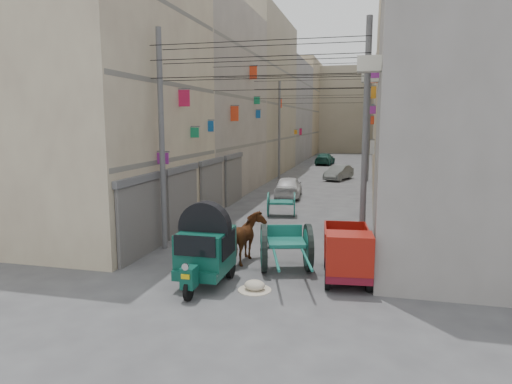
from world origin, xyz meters
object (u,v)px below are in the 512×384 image
(auto_rickshaw, at_px, (205,247))
(tonga_cart, at_px, (286,247))
(horse, at_px, (247,239))
(distant_car_white, at_px, (288,187))
(distant_car_grey, at_px, (339,173))
(mini_truck, at_px, (347,257))
(second_cart, at_px, (281,204))
(distant_car_green, at_px, (325,159))
(feed_sack, at_px, (255,285))

(auto_rickshaw, distance_m, tonga_cart, 2.70)
(horse, bearing_deg, distant_car_white, -83.75)
(auto_rickshaw, distance_m, distant_car_grey, 25.65)
(mini_truck, distance_m, horse, 3.58)
(tonga_cart, bearing_deg, second_cart, 86.04)
(auto_rickshaw, height_order, horse, auto_rickshaw)
(distant_car_green, bearing_deg, feed_sack, 97.19)
(tonga_cart, xyz_separation_m, second_cart, (-1.77, 8.36, -0.14))
(mini_truck, bearing_deg, second_cart, 106.25)
(distant_car_green, bearing_deg, auto_rickshaw, 94.96)
(auto_rickshaw, distance_m, second_cart, 10.06)
(tonga_cart, height_order, distant_car_green, tonga_cart)
(horse, height_order, distant_car_green, horse)
(horse, bearing_deg, distant_car_green, -86.48)
(horse, bearing_deg, tonga_cart, 159.47)
(auto_rickshaw, distance_m, distant_car_green, 39.02)
(auto_rickshaw, height_order, distant_car_green, auto_rickshaw)
(second_cart, xyz_separation_m, horse, (0.34, -7.77, 0.17))
(feed_sack, height_order, distant_car_grey, distant_car_grey)
(auto_rickshaw, relative_size, distant_car_grey, 0.73)
(feed_sack, bearing_deg, second_cart, 96.77)
(auto_rickshaw, height_order, distant_car_white, auto_rickshaw)
(auto_rickshaw, distance_m, horse, 2.39)
(auto_rickshaw, xyz_separation_m, horse, (0.65, 2.28, -0.27))
(auto_rickshaw, bearing_deg, feed_sack, -7.94)
(auto_rickshaw, distance_m, mini_truck, 4.17)
(mini_truck, bearing_deg, feed_sack, -159.44)
(distant_car_grey, bearing_deg, second_cart, -78.29)
(distant_car_grey, bearing_deg, distant_car_white, -86.17)
(second_cart, distance_m, horse, 7.78)
(distant_car_white, bearing_deg, tonga_cart, 94.25)
(distant_car_white, bearing_deg, feed_sack, 91.22)
(tonga_cart, distance_m, feed_sack, 2.06)
(second_cart, relative_size, distant_car_white, 0.40)
(second_cart, height_order, distant_car_grey, second_cart)
(auto_rickshaw, xyz_separation_m, distant_car_grey, (2.10, 25.56, -0.50))
(distant_car_grey, xyz_separation_m, distant_car_green, (-2.44, 13.46, 0.02))
(tonga_cart, xyz_separation_m, mini_truck, (1.94, -0.63, 0.00))
(mini_truck, xyz_separation_m, second_cart, (-3.71, 8.99, -0.14))
(tonga_cart, distance_m, second_cart, 8.55)
(horse, bearing_deg, distant_car_grey, -91.59)
(mini_truck, bearing_deg, auto_rickshaw, -171.41)
(distant_car_green, bearing_deg, second_cart, 95.75)
(mini_truck, distance_m, distant_car_green, 38.20)
(feed_sack, height_order, distant_car_green, distant_car_green)
(feed_sack, distance_m, horse, 2.71)
(feed_sack, bearing_deg, auto_rickshaw, 172.79)
(horse, distance_m, distant_car_grey, 23.33)
(horse, bearing_deg, auto_rickshaw, 75.96)
(tonga_cart, xyz_separation_m, distant_car_green, (-2.42, 37.33, -0.17))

